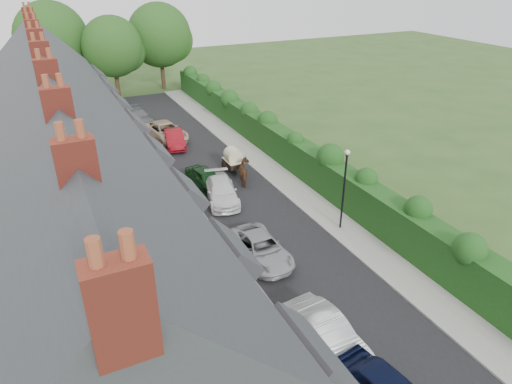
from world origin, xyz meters
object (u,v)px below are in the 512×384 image
at_px(car_red, 174,138).
at_px(horse, 245,172).
at_px(lamppost, 345,180).
at_px(car_green, 206,178).
at_px(car_grey, 138,116).
at_px(car_silver_b, 261,248).
at_px(car_beige, 166,131).
at_px(car_white, 221,191).
at_px(horse_cart, 233,158).
at_px(car_silver_a, 326,332).

xyz_separation_m(car_red, horse, (2.47, -9.50, 0.15)).
xyz_separation_m(lamppost, car_red, (-5.01, 17.80, -2.57)).
height_order(car_green, car_grey, car_green).
xyz_separation_m(car_green, car_grey, (-1.09, 16.73, -0.01)).
bearing_deg(lamppost, car_silver_b, -173.33).
relative_size(lamppost, car_beige, 0.94).
relative_size(car_white, car_red, 1.09).
xyz_separation_m(car_white, horse_cart, (2.54, 3.93, 0.43)).
relative_size(car_green, horse_cart, 1.49).
bearing_deg(car_grey, car_silver_b, -93.01).
bearing_deg(car_green, car_silver_b, -103.40).
relative_size(car_silver_a, car_green, 1.08).
bearing_deg(car_beige, car_silver_b, -101.27).
xyz_separation_m(lamppost, car_white, (-5.08, 6.60, -2.60)).
relative_size(car_silver_b, car_grey, 1.02).
bearing_deg(car_beige, car_grey, 91.49).
distance_m(car_silver_b, car_red, 18.47).
xyz_separation_m(lamppost, car_grey, (-6.40, 25.69, -2.62)).
relative_size(car_silver_a, car_beige, 0.80).
bearing_deg(car_silver_b, horse_cart, 73.99).
relative_size(car_silver_a, car_silver_b, 0.93).
bearing_deg(car_red, car_green, -82.12).
height_order(car_silver_a, car_white, car_silver_a).
relative_size(car_grey, horse, 2.26).
relative_size(car_silver_b, car_red, 1.08).
bearing_deg(car_white, car_green, 108.09).
relative_size(car_silver_a, car_red, 1.00).
bearing_deg(car_red, car_beige, 105.34).
height_order(car_silver_a, car_beige, car_beige).
bearing_deg(car_beige, horse_cart, -83.94).
xyz_separation_m(car_red, car_beige, (-0.19, 2.00, 0.04)).
bearing_deg(car_grey, car_beige, -83.14).
distance_m(car_silver_b, car_grey, 26.36).
relative_size(car_red, car_grey, 0.94).
xyz_separation_m(car_silver_b, horse, (3.13, 8.96, 0.21)).
bearing_deg(car_beige, car_red, -94.44).
height_order(car_red, horse_cart, horse_cart).
bearing_deg(lamppost, car_green, 120.65).
height_order(car_silver_a, horse_cart, horse_cart).
relative_size(car_green, car_red, 0.93).
bearing_deg(car_red, car_silver_a, -82.44).
xyz_separation_m(car_silver_a, car_beige, (0.80, 27.30, 0.04)).
bearing_deg(lamppost, horse, 107.02).
bearing_deg(car_silver_a, car_beige, 82.29).
bearing_deg(horse, car_silver_b, 85.61).
distance_m(car_beige, horse, 11.80).
height_order(lamppost, car_green, lamppost).
relative_size(car_white, car_beige, 0.87).
xyz_separation_m(car_green, horse, (2.77, -0.66, 0.18)).
bearing_deg(horse_cart, car_grey, 104.28).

